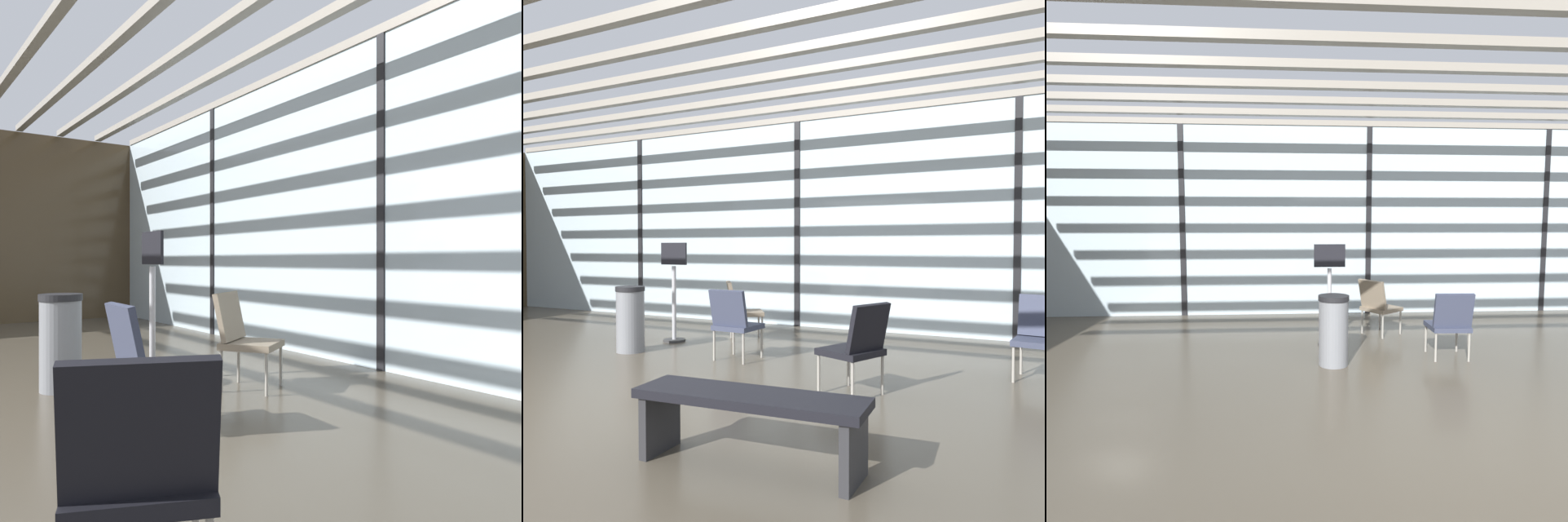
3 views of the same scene
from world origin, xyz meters
TOP-DOWN VIEW (x-y plane):
  - ground_plane at (0.00, 0.00)m, footprint 60.00×60.00m
  - glass_curtain_wall at (0.00, 5.20)m, footprint 14.00×0.08m
  - window_mullion_0 at (-3.50, 5.20)m, footprint 0.10×0.12m
  - window_mullion_1 at (0.00, 5.20)m, footprint 0.10×0.12m
  - window_mullion_2 at (3.50, 5.20)m, footprint 0.10×0.12m
  - ceiling_slats at (0.00, 1.90)m, footprint 13.72×6.72m
  - parked_airplane at (-0.05, 11.31)m, footprint 11.81×3.77m
  - lounge_chair_0 at (0.46, 2.30)m, footprint 0.50×0.55m
  - lounge_chair_1 at (2.28, 1.50)m, footprint 0.67×0.64m
  - lounge_chair_2 at (-0.18, 3.53)m, footprint 0.71×0.70m
  - lounge_chair_3 at (3.81, 2.93)m, footprint 0.55×0.59m
  - waiting_bench at (2.16, -0.29)m, footprint 1.52×0.50m
  - trash_bin at (-1.05, 2.16)m, footprint 0.38×0.38m
  - info_sign at (-1.00, 3.02)m, footprint 0.44×0.32m

SIDE VIEW (x-z plane):
  - ground_plane at x=0.00m, z-range 0.00..0.00m
  - waiting_bench at x=2.16m, z-range 0.13..0.60m
  - trash_bin at x=-1.05m, z-range 0.00..0.86m
  - lounge_chair_0 at x=0.46m, z-range 0.06..0.93m
  - lounge_chair_1 at x=2.28m, z-range 0.06..0.93m
  - lounge_chair_2 at x=-0.18m, z-range 0.06..0.93m
  - lounge_chair_3 at x=3.81m, z-range 0.06..0.93m
  - info_sign at x=-1.00m, z-range -0.04..1.40m
  - glass_curtain_wall at x=0.00m, z-range 0.00..3.54m
  - window_mullion_0 at x=-3.50m, z-range 0.00..3.54m
  - window_mullion_1 at x=0.00m, z-range 0.00..3.54m
  - window_mullion_2 at x=3.50m, z-range 0.00..3.54m
  - parked_airplane at x=-0.05m, z-range 0.00..3.77m
  - ceiling_slats at x=0.00m, z-range 3.54..3.64m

